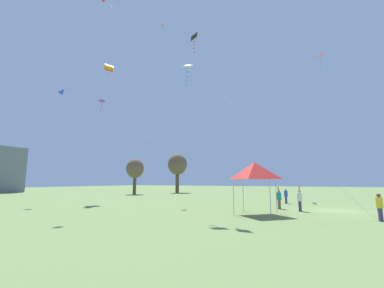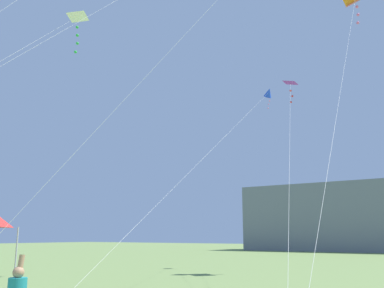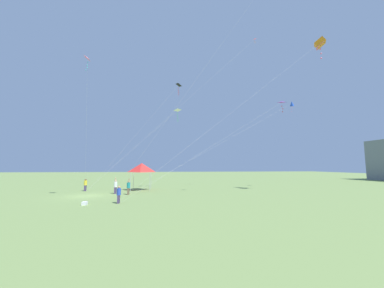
{
  "view_description": "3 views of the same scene",
  "coord_description": "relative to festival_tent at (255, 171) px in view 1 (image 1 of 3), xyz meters",
  "views": [
    {
      "loc": [
        -25.66,
        1.17,
        2.5
      ],
      "look_at": [
        -2.03,
        12.98,
        6.35
      ],
      "focal_mm": 24.0,
      "sensor_mm": 36.0,
      "label": 1
    },
    {
      "loc": [
        8.09,
        -1.46,
        2.42
      ],
      "look_at": [
        -3.05,
        15.55,
        6.75
      ],
      "focal_mm": 40.0,
      "sensor_mm": 36.0,
      "label": 2
    },
    {
      "loc": [
        27.27,
        9.27,
        3.53
      ],
      "look_at": [
        0.42,
        12.62,
        6.35
      ],
      "focal_mm": 20.0,
      "sensor_mm": 36.0,
      "label": 3
    }
  ],
  "objects": [
    {
      "name": "tree_near_right",
      "position": [
        30.78,
        24.58,
        2.93
      ],
      "size": [
        4.36,
        4.36,
        8.79
      ],
      "color": "brown",
      "rests_on": "ground"
    },
    {
      "name": "tree_far_left",
      "position": [
        20.46,
        28.36,
        1.63
      ],
      "size": [
        3.45,
        3.45,
        6.96
      ],
      "color": "brown",
      "rests_on": "ground"
    },
    {
      "name": "kite_red_delta_2",
      "position": [
        0.62,
        16.77,
        20.11
      ],
      "size": [
        0.8,
        26.21,
        24.95
      ],
      "color": "silver",
      "rests_on": "ground"
    },
    {
      "name": "ground_plane",
      "position": [
        5.49,
        -5.78,
        -3.32
      ],
      "size": [
        220.0,
        220.0,
        0.0
      ],
      "primitive_type": "plane",
      "color": "olive"
    },
    {
      "name": "person_yellow_shirt",
      "position": [
        0.1,
        -7.82,
        -2.38
      ],
      "size": [
        0.41,
        0.41,
        1.73
      ],
      "rotation": [
        0.0,
        0.0,
        1.96
      ],
      "color": "#473860",
      "rests_on": "ground"
    },
    {
      "name": "kite_blue_diamond_5",
      "position": [
        0.5,
        24.17,
        10.52
      ],
      "size": [
        4.84,
        25.71,
        14.45
      ],
      "color": "silver",
      "rests_on": "ground"
    },
    {
      "name": "kite_purple_delta_0",
      "position": [
        3.75,
        20.46,
        9.55
      ],
      "size": [
        7.87,
        21.99,
        13.22
      ],
      "color": "silver",
      "rests_on": "ground"
    },
    {
      "name": "kite_pink_delta_3",
      "position": [
        12.19,
        16.19,
        23.17
      ],
      "size": [
        9.39,
        20.58,
        28.32
      ],
      "color": "silver",
      "rests_on": "ground"
    },
    {
      "name": "person_white_shirt",
      "position": [
        3.71,
        -2.87,
        -2.32
      ],
      "size": [
        0.42,
        0.42,
        2.06
      ],
      "rotation": [
        0.0,
        0.0,
        0.41
      ],
      "color": "#473860",
      "rests_on": "ground"
    },
    {
      "name": "kite_white_delta_1",
      "position": [
        -1.22,
        5.28,
        9.13
      ],
      "size": [
        1.44,
        13.6,
        12.89
      ],
      "color": "silver",
      "rests_on": "ground"
    },
    {
      "name": "kite_black_delta_6",
      "position": [
        0.33,
        5.36,
        12.7
      ],
      "size": [
        0.91,
        13.47,
        16.63
      ],
      "color": "silver",
      "rests_on": "ground"
    },
    {
      "name": "festival_tent",
      "position": [
        0.0,
        0.0,
        0.0
      ],
      "size": [
        2.96,
        2.96,
        3.98
      ],
      "color": "#B7B7BC",
      "rests_on": "ground"
    },
    {
      "name": "kite_pink_delta_7",
      "position": [
        8.45,
        -5.37,
        12.08
      ],
      "size": [
        8.53,
        2.73,
        15.95
      ],
      "color": "silver",
      "rests_on": "ground"
    },
    {
      "name": "person_blue_shirt",
      "position": [
        11.22,
        -0.9,
        -2.43
      ],
      "size": [
        0.39,
        0.39,
        1.64
      ],
      "rotation": [
        0.0,
        0.0,
        0.35
      ],
      "color": "#473860",
      "rests_on": "ground"
    },
    {
      "name": "kite_orange_box_4",
      "position": [
        7.91,
        23.95,
        16.65
      ],
      "size": [
        4.2,
        26.07,
        20.77
      ],
      "color": "silver",
      "rests_on": "ground"
    },
    {
      "name": "person_teal_shirt",
      "position": [
        4.86,
        -1.04,
        -2.35
      ],
      "size": [
        0.41,
        0.41,
        1.99
      ],
      "rotation": [
        0.0,
        0.0,
        0.39
      ],
      "color": "brown",
      "rests_on": "ground"
    },
    {
      "name": "cooler_box",
      "position": [
        11.71,
        -3.78,
        -3.17
      ],
      "size": [
        0.5,
        0.4,
        0.3
      ],
      "primitive_type": "cube",
      "color": "white",
      "rests_on": "ground"
    }
  ]
}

